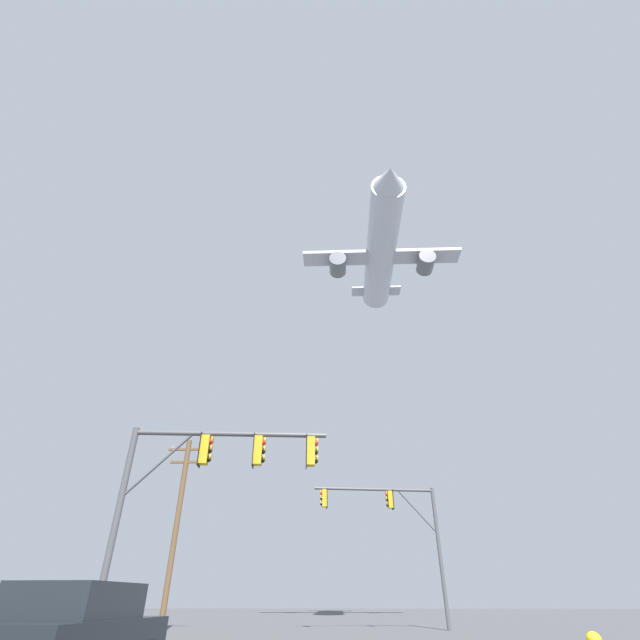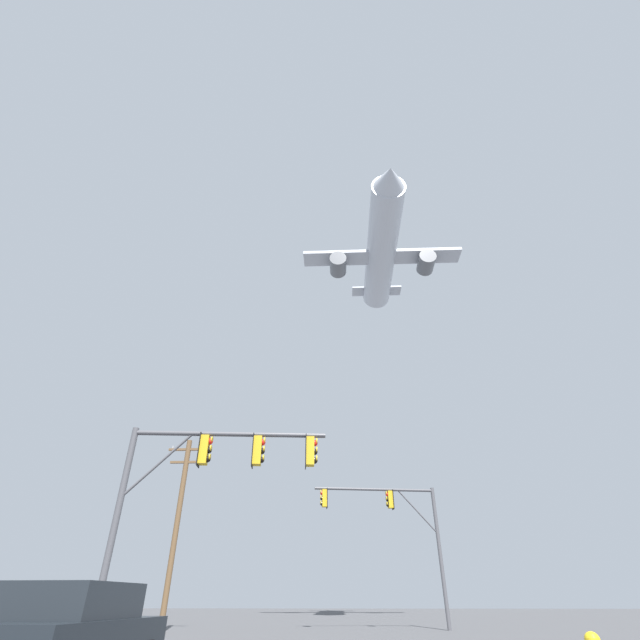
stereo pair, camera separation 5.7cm
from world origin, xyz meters
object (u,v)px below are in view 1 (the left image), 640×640
utility_pole (177,521)px  parked_car (74,632)px  signal_pole_far (395,519)px  signal_pole_near (208,472)px  airplane (381,251)px

utility_pole → parked_car: size_ratio=2.14×
signal_pole_far → utility_pole: 11.64m
signal_pole_near → parked_car: bearing=-98.4°
signal_pole_far → utility_pole: bearing=-169.6°
airplane → parked_car: size_ratio=5.07×
utility_pole → airplane: airplane is taller
signal_pole_near → airplane: 36.75m
signal_pole_far → airplane: (1.85, 9.67, 27.33)m
signal_pole_near → parked_car: signal_pole_near is taller
signal_pole_near → parked_car: 6.11m
utility_pole → airplane: 32.86m
signal_pole_far → parked_car: signal_pole_far is taller
parked_car → signal_pole_near: bearing=81.6°
parked_car → signal_pole_far: bearing=66.0°
signal_pole_near → signal_pole_far: bearing=61.0°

